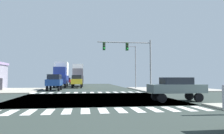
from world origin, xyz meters
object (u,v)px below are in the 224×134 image
(suv_outer_3, at_px, (77,80))
(sedan_nearside_1, at_px, (68,80))
(box_truck_farside_1, at_px, (78,75))
(box_truck_leading_2, at_px, (61,74))
(traffic_signal_mast, at_px, (131,53))
(suv_middle_2, at_px, (55,81))
(street_lamp, at_px, (134,63))
(sedan_trailing_2, at_px, (176,87))

(suv_outer_3, bearing_deg, sedan_nearside_1, -80.73)
(sedan_nearside_1, bearing_deg, suv_outer_3, 99.27)
(box_truck_farside_1, xyz_separation_m, box_truck_leading_2, (-3.00, -6.03, 0.00))
(traffic_signal_mast, xyz_separation_m, sedan_nearside_1, (-10.23, 30.63, -3.96))
(box_truck_farside_1, height_order, suv_middle_2, box_truck_farside_1)
(box_truck_leading_2, bearing_deg, sedan_nearside_1, -90.00)
(traffic_signal_mast, bearing_deg, sedan_nearside_1, 108.47)
(street_lamp, bearing_deg, sedan_trailing_2, -93.25)
(traffic_signal_mast, height_order, suv_middle_2, traffic_signal_mast)
(traffic_signal_mast, bearing_deg, suv_outer_3, 120.52)
(sedan_nearside_1, bearing_deg, sedan_trailing_2, 105.41)
(suv_outer_3, bearing_deg, sedan_trailing_2, 110.06)
(sedan_trailing_2, bearing_deg, box_truck_farside_1, 15.20)
(suv_outer_3, bearing_deg, street_lamp, 150.90)
(suv_middle_2, distance_m, suv_outer_3, 8.01)
(traffic_signal_mast, distance_m, suv_middle_2, 11.90)
(box_truck_leading_2, xyz_separation_m, suv_outer_3, (3.00, -1.90, -1.17))
(box_truck_farside_1, xyz_separation_m, suv_middle_2, (-3.00, -15.35, -1.17))
(sedan_nearside_1, height_order, suv_outer_3, suv_outer_3)
(street_lamp, distance_m, suv_middle_2, 12.95)
(traffic_signal_mast, relative_size, sedan_nearside_1, 1.66)
(traffic_signal_mast, distance_m, street_lamp, 7.39)
(sedan_nearside_1, height_order, box_truck_leading_2, box_truck_leading_2)
(suv_outer_3, bearing_deg, traffic_signal_mast, 120.52)
(street_lamp, distance_m, sedan_trailing_2, 18.11)
(traffic_signal_mast, relative_size, box_truck_farside_1, 0.99)
(traffic_signal_mast, bearing_deg, box_truck_farside_1, 109.70)
(traffic_signal_mast, relative_size, suv_outer_3, 1.55)
(suv_outer_3, bearing_deg, box_truck_farside_1, -90.00)
(suv_middle_2, xyz_separation_m, suv_outer_3, (3.00, 7.42, 0.00))
(street_lamp, height_order, suv_middle_2, street_lamp)
(box_truck_farside_1, relative_size, suv_outer_3, 1.57)
(traffic_signal_mast, xyz_separation_m, box_truck_farside_1, (-7.23, 20.19, -2.51))
(box_truck_leading_2, height_order, suv_outer_3, box_truck_leading_2)
(street_lamp, relative_size, box_truck_farside_1, 0.99)
(box_truck_farside_1, distance_m, sedan_trailing_2, 32.12)
(street_lamp, relative_size, box_truck_leading_2, 0.99)
(sedan_nearside_1, distance_m, sedan_trailing_2, 42.95)
(sedan_nearside_1, relative_size, box_truck_leading_2, 0.60)
(suv_outer_3, bearing_deg, suv_middle_2, 68.00)
(street_lamp, xyz_separation_m, sedan_nearside_1, (-12.42, 23.62, -3.20))
(street_lamp, relative_size, suv_middle_2, 1.54)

